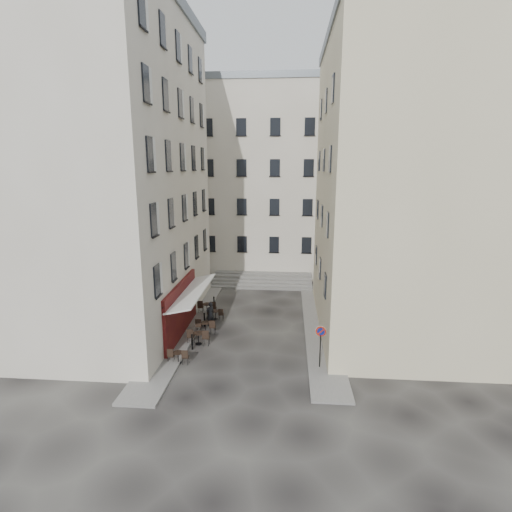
# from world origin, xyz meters

# --- Properties ---
(ground) EXTENTS (90.00, 90.00, 0.00)m
(ground) POSITION_xyz_m (0.00, 0.00, 0.00)
(ground) COLOR black
(ground) RESTS_ON ground
(sidewalk_left) EXTENTS (2.00, 22.00, 0.12)m
(sidewalk_left) POSITION_xyz_m (-4.50, 4.00, 0.06)
(sidewalk_left) COLOR slate
(sidewalk_left) RESTS_ON ground
(sidewalk_right) EXTENTS (2.00, 18.00, 0.12)m
(sidewalk_right) POSITION_xyz_m (4.50, 3.00, 0.06)
(sidewalk_right) COLOR slate
(sidewalk_right) RESTS_ON ground
(building_left) EXTENTS (12.20, 16.20, 20.60)m
(building_left) POSITION_xyz_m (-10.50, 3.00, 10.31)
(building_left) COLOR beige
(building_left) RESTS_ON ground
(building_right) EXTENTS (12.20, 14.20, 18.60)m
(building_right) POSITION_xyz_m (10.50, 3.50, 9.31)
(building_right) COLOR #BEB38D
(building_right) RESTS_ON ground
(building_back) EXTENTS (18.20, 10.20, 18.60)m
(building_back) POSITION_xyz_m (-1.00, 19.00, 9.31)
(building_back) COLOR beige
(building_back) RESTS_ON ground
(cafe_storefront) EXTENTS (1.74, 7.30, 3.50)m
(cafe_storefront) POSITION_xyz_m (-4.32, 1.00, 1.88)
(cafe_storefront) COLOR #440910
(cafe_storefront) RESTS_ON ground
(stone_steps) EXTENTS (9.00, 3.15, 0.80)m
(stone_steps) POSITION_xyz_m (0.00, 12.57, 0.40)
(stone_steps) COLOR slate
(stone_steps) RESTS_ON ground
(bollard_near) EXTENTS (0.12, 0.12, 0.98)m
(bollard_near) POSITION_xyz_m (-3.25, -1.00, 0.53)
(bollard_near) COLOR black
(bollard_near) RESTS_ON ground
(bollard_mid) EXTENTS (0.12, 0.12, 0.98)m
(bollard_mid) POSITION_xyz_m (-3.25, 2.50, 0.53)
(bollard_mid) COLOR black
(bollard_mid) RESTS_ON ground
(bollard_far) EXTENTS (0.12, 0.12, 0.98)m
(bollard_far) POSITION_xyz_m (-3.25, 6.00, 0.53)
(bollard_far) COLOR black
(bollard_far) RESTS_ON ground
(no_parking_sign) EXTENTS (0.55, 0.14, 2.44)m
(no_parking_sign) POSITION_xyz_m (4.12, -2.73, 1.73)
(no_parking_sign) COLOR black
(no_parking_sign) RESTS_ON ground
(bistro_table_a) EXTENTS (1.19, 0.56, 0.84)m
(bistro_table_a) POSITION_xyz_m (-3.60, -2.75, 0.43)
(bistro_table_a) COLOR black
(bistro_table_a) RESTS_ON ground
(bistro_table_b) EXTENTS (1.38, 0.65, 0.97)m
(bistro_table_b) POSITION_xyz_m (-3.02, -0.32, 0.50)
(bistro_table_b) COLOR black
(bistro_table_b) RESTS_ON ground
(bistro_table_c) EXTENTS (1.33, 0.62, 0.93)m
(bistro_table_c) POSITION_xyz_m (-2.93, 1.41, 0.48)
(bistro_table_c) COLOR black
(bistro_table_c) RESTS_ON ground
(bistro_table_d) EXTENTS (1.17, 0.55, 0.83)m
(bistro_table_d) POSITION_xyz_m (-2.72, 3.79, 0.42)
(bistro_table_d) COLOR black
(bistro_table_d) RESTS_ON ground
(bistro_table_e) EXTENTS (1.39, 0.65, 0.97)m
(bistro_table_e) POSITION_xyz_m (-3.55, 4.86, 0.50)
(bistro_table_e) COLOR black
(bistro_table_e) RESTS_ON ground
(pedestrian) EXTENTS (0.72, 0.71, 1.68)m
(pedestrian) POSITION_xyz_m (-2.88, 2.71, 0.84)
(pedestrian) COLOR black
(pedestrian) RESTS_ON ground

